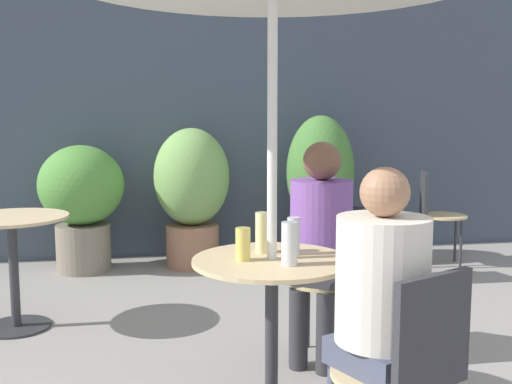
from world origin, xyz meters
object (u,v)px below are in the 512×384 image
Objects in this scene: cafe_table_far at (13,247)px; beer_glass_1 at (294,236)px; seated_person_0 at (379,300)px; bistro_chair_1 at (328,265)px; bistro_chair_2 at (434,208)px; beer_glass_2 at (262,232)px; seated_person_1 at (320,233)px; beer_glass_3 at (243,244)px; bistro_chair_3 at (395,218)px; potted_plant_0 at (82,197)px; cafe_table_near at (272,302)px; potted_plant_1 at (192,189)px; beer_glass_0 at (289,243)px; potted_plant_2 at (320,182)px; bistro_chair_0 at (409,363)px.

cafe_table_far is 4.26× the size of beer_glass_1.
bistro_chair_1 is at bearing -123.32° from seated_person_0.
beer_glass_2 is at bearing 157.45° from bistro_chair_2.
beer_glass_2 is at bearing -42.93° from cafe_table_far.
seated_person_1 is 6.51× the size of beer_glass_2.
bistro_chair_3 is at bearing 52.15° from beer_glass_3.
potted_plant_0 is at bearing 78.86° from cafe_table_far.
potted_plant_1 reaches higher than cafe_table_near.
bistro_chair_3 is 0.77× the size of potted_plant_0.
bistro_chair_3 is (-0.58, -0.47, 0.00)m from bistro_chair_2.
seated_person_1 is 0.54m from beer_glass_1.
beer_glass_3 is 0.13× the size of potted_plant_0.
beer_glass_2 is at bearing -67.98° from potted_plant_0.
beer_glass_0 is at bearing -86.08° from potted_plant_1.
potted_plant_2 is at bearing 92.04° from bistro_chair_2.
beer_glass_1 is at bearing 71.01° from beer_glass_0.
bistro_chair_1 is at bearing -22.41° from cafe_table_far.
bistro_chair_0 is at bearing -56.69° from seated_person_1.
potted_plant_2 is at bearing 68.38° from beer_glass_2.
beer_glass_2 is at bearing 154.27° from beer_glass_1.
potted_plant_1 reaches higher than cafe_table_far.
beer_glass_2 reaches higher than beer_glass_1.
potted_plant_2 reaches higher than bistro_chair_0.
potted_plant_0 is 2.16m from potted_plant_2.
potted_plant_2 reaches higher than bistro_chair_2.
bistro_chair_2 is 2.23m from potted_plant_1.
cafe_table_far is 0.66× the size of potted_plant_0.
bistro_chair_1 is at bearing -105.00° from potted_plant_2.
bistro_chair_3 reaches higher than cafe_table_far.
seated_person_1 is 2.76m from potted_plant_0.
seated_person_0 is at bearing -50.20° from cafe_table_far.
beer_glass_2 reaches higher than cafe_table_near.
potted_plant_1 is (-0.02, 2.85, -0.10)m from beer_glass_3.
cafe_table_far is 2.62m from seated_person_0.
bistro_chair_1 is at bearing 61.85° from beer_glass_0.
beer_glass_1 is at bearing -99.25° from bistro_chair_0.
seated_person_0 is (-1.78, -3.10, 0.18)m from bistro_chair_2.
cafe_table_far is (-1.40, 1.41, -0.00)m from cafe_table_near.
potted_plant_2 reaches higher than beer_glass_2.
potted_plant_1 is at bearing 95.50° from beer_glass_1.
beer_glass_0 is at bearing -46.60° from cafe_table_far.
beer_glass_0 is at bearing -81.16° from seated_person_1.
bistro_chair_0 is 4.62× the size of beer_glass_0.
beer_glass_2 is at bearing -92.17° from bistro_chair_0.
potted_plant_1 is (-2.20, 0.33, 0.18)m from bistro_chair_2.
seated_person_1 reaches higher than bistro_chair_3.
bistro_chair_2 is at bearing -142.44° from bistro_chair_0.
bistro_chair_3 is (1.46, 2.05, -0.01)m from cafe_table_near.
potted_plant_0 is at bearing 178.96° from potted_plant_2.
cafe_table_near is 3.00m from potted_plant_2.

